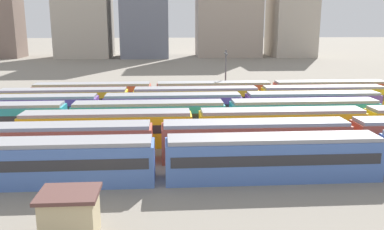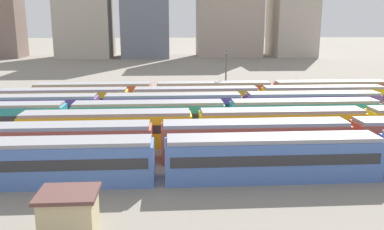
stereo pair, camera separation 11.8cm
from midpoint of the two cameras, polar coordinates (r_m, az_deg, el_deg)
name	(u,v)px [view 2 (the right image)]	position (r m, az deg, el deg)	size (l,w,h in m)	color
ground_plane	(93,133)	(49.95, -13.75, -2.48)	(600.00, 600.00, 0.00)	gray
train_track_0	(272,157)	(34.84, 11.32, -5.84)	(55.80, 3.06, 3.75)	#4C70BC
train_track_1	(350,138)	(42.61, 21.45, -3.03)	(74.70, 3.06, 3.75)	#BC4C38
train_track_2	(365,124)	(48.90, 23.25, -1.20)	(74.70, 3.06, 3.75)	yellow
train_track_3	(149,117)	(48.73, -6.00, -0.24)	(55.80, 3.06, 3.75)	teal
train_track_4	(173,107)	(53.77, -2.59, 1.07)	(55.80, 3.06, 3.75)	#6B429E
train_track_5	(323,98)	(63.30, 17.98, 2.25)	(93.60, 3.06, 3.75)	yellow
train_track_6	(272,93)	(66.21, 11.30, 3.09)	(74.70, 3.06, 3.75)	#BC4C38
catenary_pole_1	(226,73)	(67.54, 4.85, 5.95)	(0.24, 3.20, 8.51)	#4C4C51
signal_hut	(69,215)	(26.41, -16.79, -13.28)	(3.60, 3.00, 3.04)	#C6B284
distant_building_0	(0,28)	(168.05, -25.45, 10.98)	(15.76, 12.35, 21.42)	#7A665B
distant_building_1	(85,16)	(159.40, -14.84, 13.30)	(19.40, 19.76, 30.07)	#B2A899
distant_building_4	(292,10)	(164.01, 13.97, 14.19)	(15.37, 20.48, 34.98)	#B2A899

